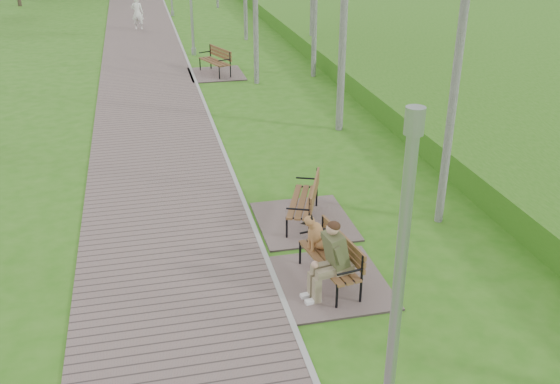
# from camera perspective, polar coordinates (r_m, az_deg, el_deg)

# --- Properties ---
(ground) EXTENTS (120.00, 120.00, 0.00)m
(ground) POSITION_cam_1_polar(r_m,az_deg,el_deg) (9.90, 1.77, -13.54)
(ground) COLOR #2E6B15
(ground) RESTS_ON ground
(walkway) EXTENTS (3.50, 67.00, 0.04)m
(walkway) POSITION_cam_1_polar(r_m,az_deg,el_deg) (29.60, -12.41, 12.66)
(walkway) COLOR #705E5B
(walkway) RESTS_ON ground
(kerb) EXTENTS (0.10, 67.00, 0.05)m
(kerb) POSITION_cam_1_polar(r_m,az_deg,el_deg) (29.67, -8.96, 12.97)
(kerb) COLOR #999993
(kerb) RESTS_ON ground
(embankment) EXTENTS (14.00, 70.00, 1.60)m
(embankment) POSITION_cam_1_polar(r_m,az_deg,el_deg) (31.44, 14.24, 13.16)
(embankment) COLOR #4E8628
(embankment) RESTS_ON ground
(bench_main) EXTENTS (1.92, 2.13, 1.67)m
(bench_main) POSITION_cam_1_polar(r_m,az_deg,el_deg) (10.93, 4.32, -6.45)
(bench_main) COLOR #705E5B
(bench_main) RESTS_ON ground
(bench_second) EXTENTS (1.93, 2.15, 1.19)m
(bench_second) POSITION_cam_1_polar(r_m,az_deg,el_deg) (13.09, 2.08, -1.93)
(bench_second) COLOR #705E5B
(bench_second) RESTS_ON ground
(bench_third) EXTENTS (2.05, 2.27, 1.26)m
(bench_third) POSITION_cam_1_polar(r_m,az_deg,el_deg) (24.67, -5.95, 11.16)
(bench_third) COLOR #705E5B
(bench_third) RESTS_ON ground
(lamp_post_near) EXTENTS (0.18, 0.18, 4.72)m
(lamp_post_near) POSITION_cam_1_polar(r_m,az_deg,el_deg) (6.27, 10.16, -14.82)
(lamp_post_near) COLOR #9FA2A7
(lamp_post_near) RESTS_ON ground
(pedestrian_near) EXTENTS (0.71, 0.57, 1.70)m
(pedestrian_near) POSITION_cam_1_polar(r_m,az_deg,el_deg) (34.13, -12.90, 15.67)
(pedestrian_near) COLOR white
(pedestrian_near) RESTS_ON ground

